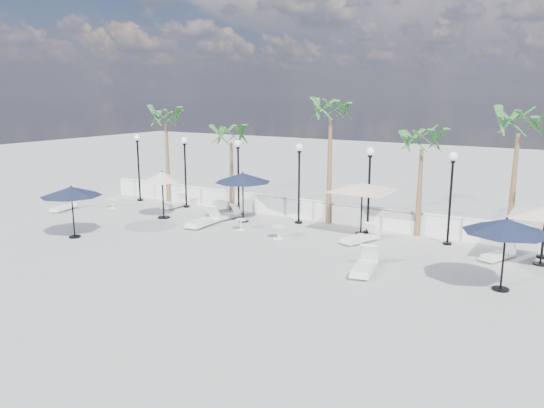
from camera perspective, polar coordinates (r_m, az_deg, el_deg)
The scene contains 28 objects.
ground at distance 20.26m, azimuth -6.02°, elevation -5.85°, with size 100.00×100.00×0.00m, color #A2A19C.
balustrade at distance 26.27m, azimuth 3.93°, elevation -0.64°, with size 26.00×0.30×1.01m.
lamppost_0 at distance 31.39m, azimuth -14.21°, elevation 4.82°, with size 0.36×0.36×3.84m.
lamppost_1 at distance 29.01m, azimuth -9.34°, elevation 4.47°, with size 0.36×0.36×3.84m.
lamppost_2 at distance 26.87m, azimuth -3.65°, elevation 4.03°, with size 0.36×0.36×3.84m.
lamppost_3 at distance 25.04m, azimuth 2.93°, elevation 3.46°, with size 0.36×0.36×3.84m.
lamppost_4 at distance 23.59m, azimuth 10.43°, elevation 2.76°, with size 0.36×0.36×3.84m.
lamppost_5 at distance 22.59m, azimuth 18.73°, elevation 1.93°, with size 0.36×0.36×3.84m.
palm_0 at distance 30.75m, azimuth -11.34°, elevation 8.63°, with size 2.60×2.60×5.50m.
palm_1 at distance 27.96m, azimuth -4.43°, elevation 6.92°, with size 2.60×2.60×4.70m.
palm_2 at distance 24.97m, azimuth 6.34°, elevation 9.43°, with size 2.60×2.60×6.10m.
palm_3 at distance 23.54m, azimuth 15.84°, elevation 6.07°, with size 2.60×2.60×4.90m.
palm_4 at distance 22.77m, azimuth 25.00°, elevation 7.21°, with size 2.60×2.60×5.70m.
lounger_0 at distance 30.26m, azimuth -21.49°, elevation -0.29°, with size 0.89×1.72×0.61m.
lounger_1 at distance 29.36m, azimuth -10.43°, elevation 0.03°, with size 0.69×1.83×0.67m.
lounger_2 at distance 25.08m, azimuth -7.38°, elevation -1.81°, with size 0.77×2.07×0.76m.
lounger_3 at distance 26.30m, azimuth -4.95°, elevation -1.22°, with size 0.84×1.74×0.63m.
lounger_4 at distance 22.47m, azimuth 9.46°, elevation -3.56°, with size 1.19×1.93×0.69m.
lounger_5 at distance 18.80m, azimuth 9.94°, elevation -6.57°, with size 1.02×2.11×0.76m.
lounger_6 at distance 21.67m, azimuth 23.17°, elevation -5.00°, with size 1.14×1.76×0.63m.
side_table_0 at distance 30.05m, azimuth -16.83°, elevation 0.15°, with size 0.53×0.53×0.51m.
side_table_1 at distance 24.24m, azimuth -3.37°, elevation -2.11°, with size 0.51×0.51×0.49m.
side_table_2 at distance 22.72m, azimuth 0.73°, elevation -2.92°, with size 0.59×0.59×0.57m.
parasol_navy_left at distance 24.14m, azimuth -20.79°, elevation 1.25°, with size 2.60×2.60×2.29m.
parasol_navy_mid at distance 25.46m, azimuth -3.16°, elevation 2.83°, with size 2.73×2.73×2.45m.
parasol_navy_right at distance 17.96m, azimuth 23.89°, elevation -2.20°, with size 2.66×2.66×2.38m.
parasol_cream_sq_a at distance 23.42m, azimuth 9.70°, elevation 2.20°, with size 5.02×5.02×2.46m.
parasol_cream_small at distance 26.72m, azimuth -11.74°, elevation 2.83°, with size 1.96×1.96×2.41m.
Camera 1 is at (11.82, -15.27, 6.13)m, focal length 35.00 mm.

